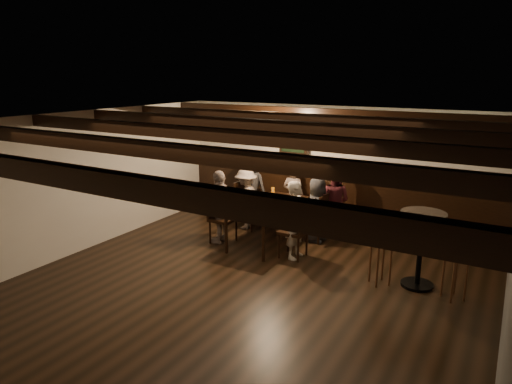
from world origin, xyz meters
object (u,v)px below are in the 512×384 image
Objects in this scene: bar_stool_right at (455,270)px; chair_right_far at (294,241)px; person_left_near at (246,199)px; person_left_far at (220,207)px; person_bench_left at (251,187)px; bar_stool_left at (381,257)px; chair_left_near at (247,214)px; chair_right_near at (315,226)px; person_right_near at (317,210)px; high_top_table at (421,238)px; person_bench_right at (333,201)px; dining_table at (269,208)px; chair_left_far at (222,227)px; person_bench_centre at (293,196)px; person_right_far at (296,220)px.

chair_right_far is at bearing -178.04° from bar_stool_right.
person_left_far is (0.01, -0.90, 0.07)m from person_left_near.
person_bench_left is (-1.64, 1.33, 0.42)m from chair_right_far.
bar_stool_left is 1.00m from bar_stool_right.
bar_stool_right is (3.97, -1.12, 0.13)m from chair_left_near.
chair_right_near is 0.74× the size of person_right_near.
person_bench_right is at bearing 142.37° from high_top_table.
chair_right_near is 0.94× the size of chair_right_far.
bar_stool_right is at bearing 145.33° from person_bench_right.
bar_stool_right reaches higher than dining_table.
chair_left_far is at bearing 97.61° from person_bench_left.
chair_right_near is 0.79× the size of high_top_table.
high_top_table reaches higher than chair_right_far.
chair_left_far is at bearing 122.04° from chair_right_near.
chair_right_far is 0.66× the size of person_bench_left.
chair_left_far is 0.82× the size of bar_stool_left.
chair_right_far is (1.45, -0.88, 0.00)m from chair_left_near.
person_left_far is at bearing 168.82° from bar_stool_left.
dining_table is 1.97× the size of chair_left_near.
dining_table is 0.88m from person_left_near.
high_top_table is 0.61m from bar_stool_right.
bar_stool_left is (1.50, -1.19, -0.18)m from person_right_near.
person_bench_centre is at bearing 25.64° from chair_right_far.
bar_stool_left is (2.96, -0.27, 0.14)m from chair_left_far.
person_left_far is 1.50m from person_right_far.
person_bench_centre is at bearing 50.14° from chair_right_near.
person_bench_centre is 1.10× the size of high_top_table.
dining_table is 1.99× the size of chair_left_far.
dining_table is at bearing 122.05° from chair_right_near.
high_top_table is (3.47, -0.96, 0.45)m from chair_left_near.
chair_left_far is 3.49m from high_top_table.
dining_table is 0.92m from chair_right_far.
person_bench_left is 1.25× the size of bar_stool_left.
bar_stool_right is (1.00, 0.05, 0.00)m from bar_stool_left.
chair_left_far is 0.70× the size of person_bench_right.
person_bench_right reaches higher than person_bench_centre.
person_bench_left is at bearing -158.19° from chair_left_near.
person_left_near reaches higher than person_right_near.
person_left_far is (-1.47, -0.02, 0.38)m from chair_right_far.
person_left_far reaches higher than chair_left_far.
bar_stool_right is (4.16, -1.57, -0.29)m from person_bench_left.
dining_table is 1.66× the size of high_top_table.
person_bench_left reaches higher than chair_left_far.
person_left_near is at bearing 180.00° from person_left_far.
dining_table is 1.96× the size of chair_right_far.
chair_right_far is 0.83× the size of bar_stool_left.
chair_right_near is 2.78m from bar_stool_right.
person_bench_centre is 1.68m from person_right_far.
chair_right_near is at bearing 140.14° from person_bench_centre.
person_left_near is (-1.48, 0.88, 0.31)m from chair_right_far.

